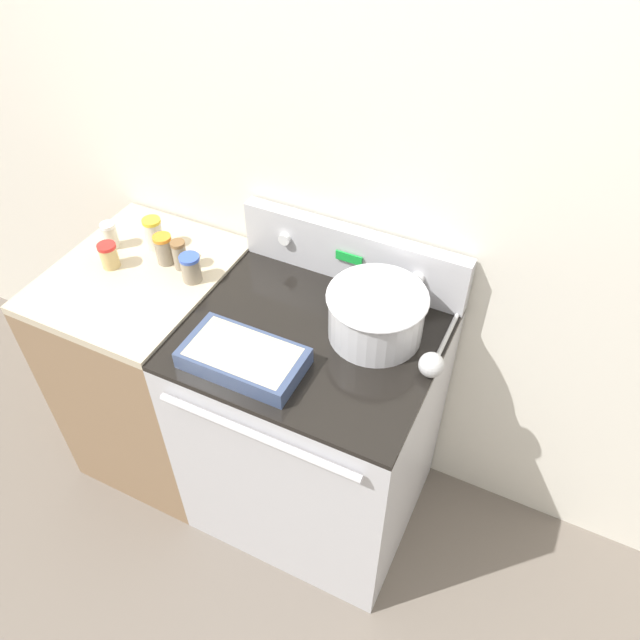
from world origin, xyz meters
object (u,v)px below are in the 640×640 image
at_px(spice_jar_white_cap, 110,235).
at_px(spice_jar_red_cap, 109,255).
at_px(ladle, 433,362).
at_px(spice_jar_yellow_cap, 154,233).
at_px(spice_jar_orange_cap, 164,249).
at_px(casserole_dish, 243,357).
at_px(mixing_bowl, 376,313).
at_px(spice_jar_brown_cap, 180,255).
at_px(spice_jar_blue_cap, 191,268).

bearing_deg(spice_jar_white_cap, spice_jar_red_cap, -52.90).
bearing_deg(ladle, spice_jar_yellow_cap, 173.60).
bearing_deg(ladle, spice_jar_red_cap, -178.12).
distance_m(spice_jar_orange_cap, spice_jar_red_cap, 0.18).
height_order(spice_jar_yellow_cap, spice_jar_white_cap, spice_jar_yellow_cap).
bearing_deg(casserole_dish, mixing_bowl, 44.05).
bearing_deg(spice_jar_brown_cap, spice_jar_red_cap, -155.54).
distance_m(casserole_dish, spice_jar_yellow_cap, 0.64).
distance_m(spice_jar_brown_cap, spice_jar_yellow_cap, 0.15).
xyz_separation_m(spice_jar_blue_cap, spice_jar_brown_cap, (-0.07, 0.04, 0.00)).
distance_m(mixing_bowl, spice_jar_white_cap, 0.98).
height_order(spice_jar_orange_cap, spice_jar_yellow_cap, spice_jar_yellow_cap).
bearing_deg(ladle, spice_jar_blue_cap, 178.35).
height_order(spice_jar_blue_cap, spice_jar_red_cap, spice_jar_blue_cap).
distance_m(spice_jar_blue_cap, spice_jar_white_cap, 0.35).
height_order(mixing_bowl, spice_jar_orange_cap, mixing_bowl).
distance_m(spice_jar_brown_cap, spice_jar_red_cap, 0.24).
xyz_separation_m(mixing_bowl, spice_jar_orange_cap, (-0.76, -0.00, -0.02)).
relative_size(ladle, spice_jar_orange_cap, 2.79).
bearing_deg(mixing_bowl, spice_jar_yellow_cap, 176.39).
bearing_deg(spice_jar_orange_cap, spice_jar_yellow_cap, 146.34).
bearing_deg(spice_jar_white_cap, spice_jar_blue_cap, -4.39).
xyz_separation_m(casserole_dish, spice_jar_white_cap, (-0.69, 0.27, 0.03)).
bearing_deg(spice_jar_red_cap, spice_jar_blue_cap, 11.97).
bearing_deg(spice_jar_blue_cap, casserole_dish, -35.32).
bearing_deg(spice_jar_orange_cap, spice_jar_red_cap, -147.04).
bearing_deg(spice_jar_yellow_cap, ladle, -6.40).
height_order(ladle, spice_jar_yellow_cap, spice_jar_yellow_cap).
bearing_deg(casserole_dish, spice_jar_orange_cap, 149.41).
bearing_deg(spice_jar_blue_cap, spice_jar_yellow_cap, 156.53).
bearing_deg(spice_jar_yellow_cap, spice_jar_blue_cap, -23.47).
height_order(spice_jar_orange_cap, spice_jar_red_cap, spice_jar_orange_cap).
distance_m(spice_jar_yellow_cap, spice_jar_red_cap, 0.17).
xyz_separation_m(spice_jar_yellow_cap, spice_jar_white_cap, (-0.14, -0.07, -0.01)).
distance_m(ladle, spice_jar_brown_cap, 0.90).
bearing_deg(spice_jar_brown_cap, ladle, -3.91).
bearing_deg(mixing_bowl, spice_jar_brown_cap, -179.80).
distance_m(casserole_dish, spice_jar_white_cap, 0.74).
bearing_deg(casserole_dish, spice_jar_brown_cap, 145.78).
bearing_deg(spice_jar_blue_cap, ladle, -1.65).
distance_m(spice_jar_orange_cap, spice_jar_white_cap, 0.22).
bearing_deg(spice_jar_red_cap, casserole_dish, -16.06).
xyz_separation_m(mixing_bowl, ladle, (0.20, -0.06, -0.05)).
bearing_deg(ladle, casserole_dish, -156.25).
relative_size(ladle, spice_jar_white_cap, 3.12).
xyz_separation_m(spice_jar_brown_cap, spice_jar_yellow_cap, (-0.14, 0.06, 0.00)).
bearing_deg(spice_jar_brown_cap, spice_jar_white_cap, -177.84).
relative_size(spice_jar_blue_cap, spice_jar_orange_cap, 0.90).
height_order(spice_jar_brown_cap, spice_jar_yellow_cap, spice_jar_yellow_cap).
xyz_separation_m(ladle, spice_jar_brown_cap, (-0.90, 0.06, 0.03)).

